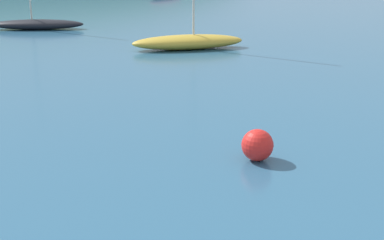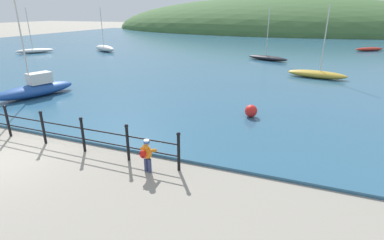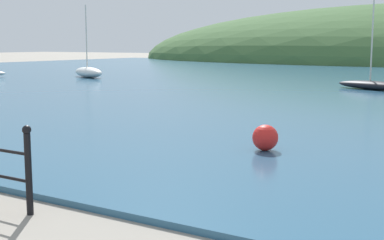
{
  "view_description": "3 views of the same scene",
  "coord_description": "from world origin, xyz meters",
  "px_view_note": "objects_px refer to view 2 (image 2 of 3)",
  "views": [
    {
      "loc": [
        2.46,
        -0.49,
        3.5
      ],
      "look_at": [
        5.44,
        6.79,
        0.9
      ],
      "focal_mm": 50.0,
      "sensor_mm": 36.0,
      "label": 1
    },
    {
      "loc": [
        8.67,
        -5.56,
        4.42
      ],
      "look_at": [
        5.01,
        3.69,
        0.76
      ],
      "focal_mm": 28.0,
      "sensor_mm": 36.0,
      "label": 2
    },
    {
      "loc": [
        10.93,
        -3.2,
        2.27
      ],
      "look_at": [
        5.68,
        5.25,
        0.84
      ],
      "focal_mm": 50.0,
      "sensor_mm": 36.0,
      "label": 3
    }
  ],
  "objects_px": {
    "boat_twin_mast": "(105,48)",
    "boat_white_sailboat": "(268,58)",
    "child_in_coat": "(147,153)",
    "boat_nearest_quay": "(35,50)",
    "boat_far_left": "(36,89)",
    "mooring_buoy": "(251,111)",
    "boat_red_dinghy": "(369,49)",
    "boat_green_fishing": "(317,74)"
  },
  "relations": [
    {
      "from": "boat_red_dinghy",
      "to": "boat_far_left",
      "type": "distance_m",
      "value": 33.94
    },
    {
      "from": "boat_far_left",
      "to": "boat_twin_mast",
      "type": "bearing_deg",
      "value": 115.91
    },
    {
      "from": "boat_twin_mast",
      "to": "mooring_buoy",
      "type": "height_order",
      "value": "boat_twin_mast"
    },
    {
      "from": "boat_white_sailboat",
      "to": "mooring_buoy",
      "type": "distance_m",
      "value": 16.08
    },
    {
      "from": "boat_red_dinghy",
      "to": "boat_green_fishing",
      "type": "relative_size",
      "value": 0.73
    },
    {
      "from": "boat_twin_mast",
      "to": "boat_red_dinghy",
      "type": "relative_size",
      "value": 1.34
    },
    {
      "from": "boat_far_left",
      "to": "boat_white_sailboat",
      "type": "bearing_deg",
      "value": 60.16
    },
    {
      "from": "boat_white_sailboat",
      "to": "boat_far_left",
      "type": "height_order",
      "value": "boat_far_left"
    },
    {
      "from": "child_in_coat",
      "to": "boat_nearest_quay",
      "type": "height_order",
      "value": "boat_nearest_quay"
    },
    {
      "from": "child_in_coat",
      "to": "mooring_buoy",
      "type": "relative_size",
      "value": 1.9
    },
    {
      "from": "boat_red_dinghy",
      "to": "boat_green_fishing",
      "type": "xyz_separation_m",
      "value": [
        -5.47,
        -17.47,
        0.07
      ]
    },
    {
      "from": "child_in_coat",
      "to": "boat_far_left",
      "type": "distance_m",
      "value": 10.51
    },
    {
      "from": "boat_nearest_quay",
      "to": "boat_red_dinghy",
      "type": "xyz_separation_m",
      "value": [
        33.58,
        15.1,
        -0.06
      ]
    },
    {
      "from": "boat_green_fishing",
      "to": "boat_far_left",
      "type": "distance_m",
      "value": 17.36
    },
    {
      "from": "child_in_coat",
      "to": "boat_white_sailboat",
      "type": "xyz_separation_m",
      "value": [
        0.29,
        21.6,
        -0.27
      ]
    },
    {
      "from": "boat_red_dinghy",
      "to": "boat_far_left",
      "type": "height_order",
      "value": "boat_far_left"
    },
    {
      "from": "boat_twin_mast",
      "to": "boat_green_fishing",
      "type": "distance_m",
      "value": 22.84
    },
    {
      "from": "child_in_coat",
      "to": "boat_green_fishing",
      "type": "bearing_deg",
      "value": 73.47
    },
    {
      "from": "boat_white_sailboat",
      "to": "boat_red_dinghy",
      "type": "xyz_separation_m",
      "value": [
        9.67,
        11.0,
        -0.04
      ]
    },
    {
      "from": "boat_red_dinghy",
      "to": "boat_nearest_quay",
      "type": "bearing_deg",
      "value": -155.79
    },
    {
      "from": "boat_far_left",
      "to": "mooring_buoy",
      "type": "height_order",
      "value": "boat_far_left"
    },
    {
      "from": "boat_nearest_quay",
      "to": "mooring_buoy",
      "type": "bearing_deg",
      "value": -25.0
    },
    {
      "from": "child_in_coat",
      "to": "boat_red_dinghy",
      "type": "height_order",
      "value": "child_in_coat"
    },
    {
      "from": "boat_nearest_quay",
      "to": "boat_twin_mast",
      "type": "distance_m",
      "value": 7.25
    },
    {
      "from": "boat_green_fishing",
      "to": "boat_white_sailboat",
      "type": "bearing_deg",
      "value": 123.02
    },
    {
      "from": "boat_twin_mast",
      "to": "boat_red_dinghy",
      "type": "xyz_separation_m",
      "value": [
        27.45,
        11.23,
        -0.15
      ]
    },
    {
      "from": "boat_green_fishing",
      "to": "boat_far_left",
      "type": "relative_size",
      "value": 0.9
    },
    {
      "from": "child_in_coat",
      "to": "boat_far_left",
      "type": "bearing_deg",
      "value": 153.37
    },
    {
      "from": "boat_twin_mast",
      "to": "boat_far_left",
      "type": "bearing_deg",
      "value": -64.09
    },
    {
      "from": "boat_red_dinghy",
      "to": "mooring_buoy",
      "type": "xyz_separation_m",
      "value": [
        -8.06,
        -27.0,
        0.07
      ]
    },
    {
      "from": "child_in_coat",
      "to": "boat_red_dinghy",
      "type": "relative_size",
      "value": 0.29
    },
    {
      "from": "mooring_buoy",
      "to": "boat_nearest_quay",
      "type": "bearing_deg",
      "value": 155.0
    },
    {
      "from": "child_in_coat",
      "to": "boat_white_sailboat",
      "type": "relative_size",
      "value": 0.22
    },
    {
      "from": "boat_nearest_quay",
      "to": "boat_white_sailboat",
      "type": "xyz_separation_m",
      "value": [
        23.91,
        4.1,
        -0.02
      ]
    },
    {
      "from": "boat_green_fishing",
      "to": "mooring_buoy",
      "type": "distance_m",
      "value": 9.88
    },
    {
      "from": "boat_twin_mast",
      "to": "child_in_coat",
      "type": "bearing_deg",
      "value": -50.7
    },
    {
      "from": "child_in_coat",
      "to": "boat_white_sailboat",
      "type": "distance_m",
      "value": 21.6
    },
    {
      "from": "boat_nearest_quay",
      "to": "boat_far_left",
      "type": "height_order",
      "value": "boat_far_left"
    },
    {
      "from": "boat_nearest_quay",
      "to": "boat_green_fishing",
      "type": "height_order",
      "value": "boat_green_fishing"
    },
    {
      "from": "child_in_coat",
      "to": "boat_far_left",
      "type": "height_order",
      "value": "boat_far_left"
    },
    {
      "from": "boat_twin_mast",
      "to": "boat_white_sailboat",
      "type": "xyz_separation_m",
      "value": [
        17.77,
        0.23,
        -0.11
      ]
    },
    {
      "from": "boat_twin_mast",
      "to": "boat_white_sailboat",
      "type": "relative_size",
      "value": 0.99
    }
  ]
}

